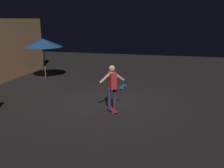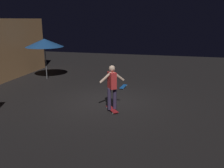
% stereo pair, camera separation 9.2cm
% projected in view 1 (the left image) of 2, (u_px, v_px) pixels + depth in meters
% --- Properties ---
extents(ground_plane, '(28.00, 28.00, 0.00)m').
position_uv_depth(ground_plane, '(104.00, 102.00, 9.86)').
color(ground_plane, black).
extents(patio_umbrella, '(2.10, 2.10, 2.30)m').
position_uv_depth(patio_umbrella, '(43.00, 43.00, 13.14)').
color(patio_umbrella, slate).
rests_on(patio_umbrella, ground_plane).
extents(skateboard_ridden, '(0.75, 0.63, 0.07)m').
position_uv_depth(skateboard_ridden, '(112.00, 109.00, 8.94)').
color(skateboard_ridden, '#AD1E23').
rests_on(skateboard_ridden, ground_plane).
extents(skateboard_spare, '(0.79, 0.27, 0.07)m').
position_uv_depth(skateboard_spare, '(123.00, 87.00, 11.97)').
color(skateboard_spare, '#1959B2').
rests_on(skateboard_spare, ground_plane).
extents(skater, '(0.66, 0.84, 1.67)m').
position_uv_depth(skater, '(112.00, 84.00, 8.68)').
color(skater, '#382D4C').
rests_on(skater, skateboard_ridden).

